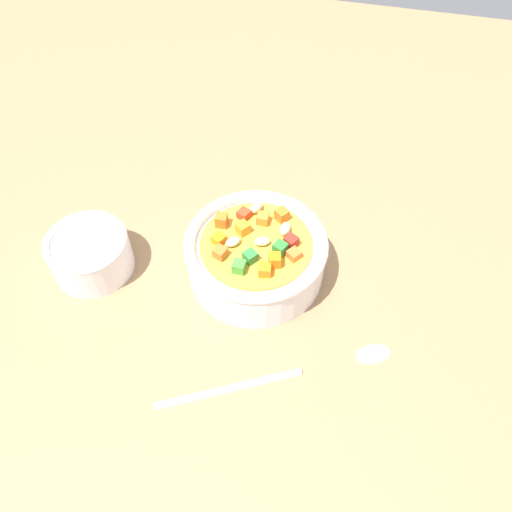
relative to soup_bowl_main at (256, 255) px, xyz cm
name	(u,v)px	position (x,y,z in cm)	size (l,w,h in cm)	color
ground_plane	(256,276)	(0.00, 0.00, -4.07)	(140.00, 140.00, 2.00)	#9E754F
soup_bowl_main	(256,255)	(0.00, 0.00, 0.00)	(15.45, 15.45, 6.52)	white
spoon	(294,372)	(-11.22, -6.67, -2.69)	(12.73, 21.73, 0.81)	silver
side_bowl_small	(90,253)	(-3.94, 18.07, -0.57)	(9.06, 9.06, 4.88)	white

